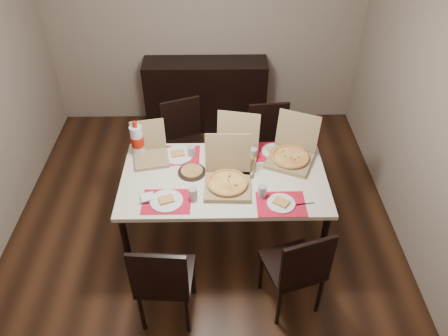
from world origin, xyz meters
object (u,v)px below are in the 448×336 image
at_px(chair_near_left, 163,279).
at_px(chair_near_right, 297,268).
at_px(sideboard, 206,95).
at_px(dining_table, 224,182).
at_px(chair_far_right, 269,144).
at_px(chair_far_left, 185,139).
at_px(pizza_box_center, 227,179).
at_px(soda_bottle, 137,140).
at_px(dip_bowl, 233,161).

distance_m(chair_near_left, chair_near_right, 1.03).
relative_size(sideboard, chair_near_right, 1.61).
height_order(dining_table, chair_far_right, chair_far_right).
relative_size(dining_table, chair_far_right, 1.94).
bearing_deg(chair_far_left, sideboard, 79.06).
distance_m(chair_near_left, pizza_box_center, 0.98).
bearing_deg(sideboard, dining_table, -84.13).
distance_m(dining_table, pizza_box_center, 0.17).
bearing_deg(chair_near_right, soda_bottle, 139.26).
bearing_deg(dining_table, chair_far_left, 113.86).
bearing_deg(sideboard, chair_near_right, -74.68).
distance_m(dining_table, chair_near_right, 0.99).
bearing_deg(soda_bottle, chair_near_left, -75.63).
relative_size(chair_near_left, chair_far_left, 1.00).
relative_size(chair_near_right, pizza_box_center, 2.08).
bearing_deg(soda_bottle, pizza_box_center, -29.10).
xyz_separation_m(chair_far_left, chair_far_right, (0.89, -0.10, 0.00)).
bearing_deg(chair_far_left, soda_bottle, -125.23).
bearing_deg(chair_near_left, dip_bowl, 63.13).
relative_size(dining_table, chair_near_right, 1.94).
distance_m(sideboard, dining_table, 1.96).
bearing_deg(dining_table, chair_far_right, 58.61).
relative_size(pizza_box_center, soda_bottle, 1.27).
height_order(chair_near_left, chair_far_left, same).
relative_size(sideboard, pizza_box_center, 3.35).
distance_m(chair_far_left, dip_bowl, 0.89).
distance_m(dining_table, chair_near_left, 1.03).
xyz_separation_m(dining_table, chair_far_left, (-0.40, 0.90, -0.17)).
bearing_deg(chair_near_left, pizza_box_center, 57.88).
xyz_separation_m(dining_table, soda_bottle, (-0.79, 0.35, 0.22)).
relative_size(sideboard, dining_table, 0.83).
relative_size(chair_near_left, chair_near_right, 1.00).
relative_size(chair_near_left, soda_bottle, 2.63).
bearing_deg(chair_near_left, chair_near_right, 5.13).
bearing_deg(chair_far_right, soda_bottle, -160.50).
xyz_separation_m(dining_table, chair_far_right, (0.49, 0.80, -0.17)).
relative_size(dining_table, soda_bottle, 5.09).
xyz_separation_m(chair_far_left, dip_bowl, (0.49, -0.70, 0.25)).
height_order(chair_near_left, soda_bottle, soda_bottle).
bearing_deg(dining_table, chair_near_right, -55.56).
distance_m(chair_near_right, soda_bottle, 1.81).
xyz_separation_m(chair_near_right, dip_bowl, (-0.46, 1.01, 0.25)).
bearing_deg(soda_bottle, chair_far_left, 54.77).
xyz_separation_m(sideboard, dip_bowl, (0.29, -1.74, 0.31)).
xyz_separation_m(pizza_box_center, dip_bowl, (0.06, 0.31, -0.05)).
bearing_deg(chair_far_left, dining_table, -66.14).
height_order(chair_near_right, soda_bottle, soda_bottle).
relative_size(chair_near_left, pizza_box_center, 2.08).
height_order(chair_far_left, chair_far_right, same).
distance_m(chair_far_right, pizza_box_center, 1.06).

